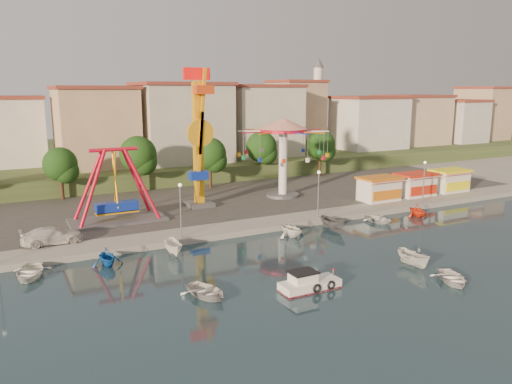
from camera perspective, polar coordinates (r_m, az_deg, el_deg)
ground at (r=41.85m, az=8.21°, el=-8.91°), size 200.00×200.00×0.00m
quay_deck at (r=97.46m, az=-13.68°, el=2.86°), size 200.00×100.00×0.60m
asphalt_pad at (r=67.28m, az=-6.91°, el=-0.46°), size 90.00×28.00×0.01m
hill_terrace at (r=102.10m, az=-14.41°, el=3.89°), size 200.00×60.00×3.00m
pirate_ship_ride at (r=55.43m, az=-15.75°, el=0.58°), size 10.00×5.00×8.00m
kamikaze_tower at (r=59.89m, az=-6.51°, el=5.82°), size 3.20×3.10×16.50m
wave_swinger at (r=65.48m, az=3.13°, el=6.00°), size 11.60×11.60×10.40m
booth_left at (r=65.77m, az=13.89°, el=0.38°), size 5.40×3.78×3.08m
booth_mid at (r=70.08m, az=17.76°, el=0.85°), size 5.40×3.78×3.08m
booth_right at (r=74.78m, az=21.24°, el=1.26°), size 5.40×3.78×3.08m
lamp_post_1 at (r=48.48m, az=-8.59°, el=-2.22°), size 0.14×0.14×5.00m
lamp_post_2 at (r=55.64m, az=7.14°, el=-0.39°), size 0.14×0.14×5.00m
lamp_post_3 at (r=65.99m, az=18.62°, el=0.98°), size 0.14×0.14×5.00m
tree_1 at (r=68.82m, az=-21.47°, el=2.97°), size 4.35×4.35×6.80m
tree_2 at (r=70.08m, az=-13.33°, el=4.20°), size 5.02×5.02×7.85m
tree_3 at (r=71.91m, az=-5.28°, el=4.35°), size 4.68×4.68×7.32m
tree_4 at (r=78.85m, az=0.63°, el=5.18°), size 4.86×4.86×7.60m
tree_5 at (r=82.56m, az=7.37°, el=5.35°), size 4.83×4.83×7.54m
building_1 at (r=83.27m, az=-26.46°, el=5.40°), size 12.33×9.01×8.63m
building_2 at (r=85.07m, az=-17.64°, el=7.05°), size 11.95×9.28×11.23m
building_3 at (r=85.68m, az=-8.05°, el=6.83°), size 12.59×10.50×9.20m
building_4 at (r=94.12m, az=-0.97°, el=7.37°), size 10.75×9.23×9.24m
building_5 at (r=99.19m, az=6.46°, el=8.09°), size 12.77×10.96×11.21m
building_6 at (r=105.03m, az=12.34°, el=8.40°), size 8.23×8.98×12.36m
building_7 at (r=116.68m, az=15.24°, el=7.67°), size 11.59×10.93×8.76m
building_8 at (r=122.15m, az=22.23°, el=8.28°), size 12.84×9.28×12.58m
building_9 at (r=134.50m, az=25.03°, el=7.57°), size 12.95×9.17×9.21m
minaret at (r=104.11m, az=7.04°, el=10.41°), size 2.80×2.80×18.00m
cabin_motorboat at (r=37.79m, az=6.01°, el=-10.44°), size 4.62×1.90×1.63m
rowboat_a at (r=36.64m, az=-5.72°, el=-11.22°), size 3.71×4.47×0.80m
rowboat_b at (r=41.70m, az=21.55°, el=-9.14°), size 3.95×4.47×0.77m
skiff at (r=44.18m, az=17.56°, el=-7.29°), size 1.45×3.56×1.36m
van at (r=49.85m, az=-22.29°, el=-4.63°), size 5.49×2.41×1.57m
moored_boat_0 at (r=43.73m, az=-24.49°, el=-8.36°), size 3.94×4.78×0.86m
moored_boat_1 at (r=44.24m, az=-16.70°, el=-7.07°), size 2.74×3.12×1.57m
moored_boat_2 at (r=45.64m, az=-9.39°, el=-6.29°), size 1.67×3.62×1.35m
moored_boat_4 at (r=50.62m, az=4.00°, el=-4.12°), size 3.41×3.78×1.75m
moored_boat_5 at (r=53.54m, az=8.80°, el=-3.57°), size 1.69×3.68×1.38m
moored_boat_6 at (r=57.55m, az=13.91°, el=-3.03°), size 3.08×3.94×0.75m
moored_boat_7 at (r=61.35m, az=17.95°, el=-1.97°), size 2.91×3.26×1.55m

